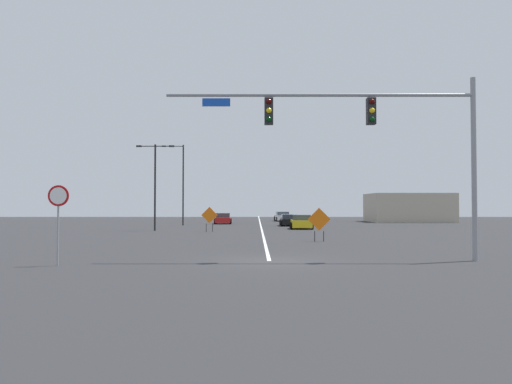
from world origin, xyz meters
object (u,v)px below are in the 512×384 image
Objects in this scene: car_white_passing at (281,217)px; car_black_far at (288,220)px; street_lamp_far_left at (154,179)px; construction_sign_left_shoulder at (318,221)px; stop_sign at (57,209)px; traffic_signal_assembly at (371,127)px; street_lamp_mid_right at (180,181)px; car_red_distant at (222,219)px; construction_sign_right_lane at (208,216)px; car_yellow_mid at (300,222)px.

car_black_far is at bearing -90.39° from car_white_passing.
construction_sign_left_shoulder is (12.67, -12.83, -3.23)m from street_lamp_far_left.
street_lamp_far_left is (-1.71, 24.58, 2.46)m from stop_sign.
street_lamp_mid_right reaches higher than traffic_signal_assembly.
traffic_signal_assembly is 11.04m from construction_sign_left_shoulder.
traffic_signal_assembly is at bearing -77.64° from car_red_distant.
construction_sign_left_shoulder is (-0.75, 10.26, -4.01)m from traffic_signal_assembly.
traffic_signal_assembly is 33.42m from car_black_far.
street_lamp_far_left is at bearing -141.27° from car_black_far.
car_red_distant is at bearing 85.56° from stop_sign.
traffic_signal_assembly is at bearing -89.00° from car_white_passing.
stop_sign is 1.40× the size of construction_sign_right_lane.
stop_sign is 40.71m from car_red_distant.
street_lamp_far_left reaches higher than car_yellow_mid.
car_white_passing is at bearing 90.16° from construction_sign_left_shoulder.
street_lamp_far_left is 1.95× the size of car_yellow_mid.
car_red_distant reaches higher than car_black_far.
street_lamp_far_left is (-0.55, -11.32, -0.47)m from street_lamp_mid_right.
construction_sign_right_lane is at bearing -21.31° from street_lamp_far_left.
construction_sign_right_lane reaches higher than car_black_far.
car_white_passing is (-0.11, 38.97, -0.62)m from construction_sign_left_shoulder.
street_lamp_mid_right is 27.27m from construction_sign_left_shoulder.
car_yellow_mid is 6.88m from car_black_far.
construction_sign_right_lane reaches higher than car_white_passing.
car_white_passing is 1.21× the size of car_red_distant.
construction_sign_right_lane is at bearing -148.04° from car_yellow_mid.
car_yellow_mid is (12.54, -8.19, -4.35)m from street_lamp_mid_right.
traffic_signal_assembly reaches higher than car_black_far.
traffic_signal_assembly reaches higher than stop_sign.
car_red_distant is at bearing 141.70° from car_black_far.
street_lamp_far_left reaches higher than traffic_signal_assembly.
construction_sign_right_lane is at bearing -105.15° from car_white_passing.
car_red_distant is at bearing -127.16° from car_white_passing.
car_yellow_mid is 0.94× the size of car_black_far.
stop_sign is at bearing -112.32° from car_yellow_mid.
street_lamp_mid_right is at bearing -129.03° from car_white_passing.
traffic_signal_assembly reaches higher than car_red_distant.
stop_sign reaches higher than car_black_far.
traffic_signal_assembly is 3.14× the size of car_red_distant.
traffic_signal_assembly is 12.24m from stop_sign.
stop_sign reaches higher than construction_sign_left_shoulder.
car_red_distant is 0.94× the size of car_black_far.
street_lamp_mid_right is at bearing 108.40° from construction_sign_right_lane.
traffic_signal_assembly is 1.62× the size of street_lamp_far_left.
car_yellow_mid is (11.38, 27.72, -1.42)m from stop_sign.
street_lamp_far_left is at bearing -115.67° from car_white_passing.
street_lamp_mid_right is 2.16× the size of car_black_far.
construction_sign_left_shoulder is 0.49× the size of car_black_far.
street_lamp_mid_right reaches higher than car_red_distant.
street_lamp_mid_right is 11.34m from street_lamp_far_left.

